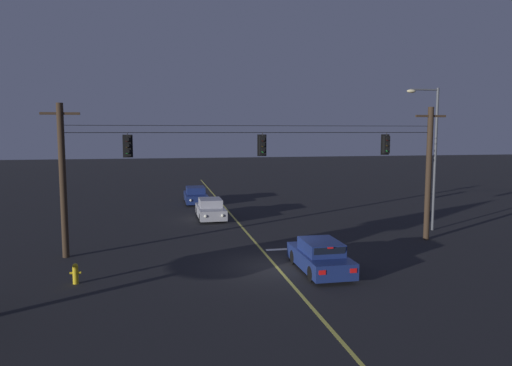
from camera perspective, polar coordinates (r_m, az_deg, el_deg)
ground_plane at (r=22.02m, az=2.39°, el=-9.89°), size 180.00×180.00×0.00m
lane_centre_stripe at (r=31.10m, az=-1.84°, el=-5.11°), size 0.14×60.00×0.01m
stop_bar_paint at (r=25.24m, az=5.00°, el=-7.80°), size 3.40×0.36×0.01m
signal_span_assembly at (r=24.70m, az=0.46°, el=1.03°), size 21.10×0.32×7.44m
traffic_light_leftmost at (r=24.11m, az=-15.11°, el=4.28°), size 0.48×0.41×1.22m
traffic_light_left_inner at (r=24.62m, az=0.79°, el=4.53°), size 0.48×0.41×1.22m
traffic_light_centre at (r=26.95m, az=15.33°, el=4.46°), size 0.48×0.41×1.22m
car_waiting_near_lane at (r=21.24m, az=7.67°, el=-8.73°), size 1.80×4.33×1.39m
car_oncoming_lead at (r=33.63m, az=-5.45°, el=-3.16°), size 1.80×4.42×1.39m
car_oncoming_trailing at (r=40.95m, az=-7.24°, el=-1.50°), size 1.80×4.42×1.39m
street_lamp_corner at (r=30.95m, az=20.23°, el=4.10°), size 2.11×0.30×8.70m
fire_hydrant at (r=20.75m, az=-20.79°, el=-10.03°), size 0.44×0.22×0.84m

